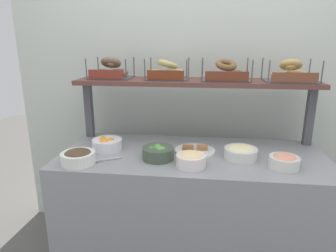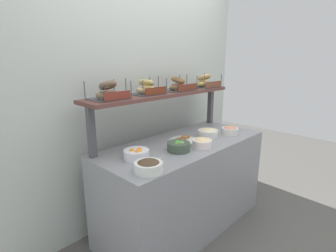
{
  "view_description": "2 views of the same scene",
  "coord_description": "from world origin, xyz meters",
  "px_view_note": "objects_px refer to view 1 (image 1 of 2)",
  "views": [
    {
      "loc": [
        0.06,
        -1.76,
        1.53
      ],
      "look_at": [
        -0.16,
        0.04,
        1.01
      ],
      "focal_mm": 31.84,
      "sensor_mm": 36.0,
      "label": 1
    },
    {
      "loc": [
        -1.73,
        -1.47,
        1.6
      ],
      "look_at": [
        -0.19,
        0.02,
        1.04
      ],
      "focal_mm": 28.11,
      "sensor_mm": 36.0,
      "label": 2
    }
  ],
  "objects_px": {
    "bowl_lox_spread": "(284,161)",
    "serving_plate_white": "(195,150)",
    "bagel_basket_cinnamon_raisin": "(225,73)",
    "bagel_basket_sesame": "(290,74)",
    "bowl_egg_salad": "(190,159)",
    "bowl_chocolate_spread": "(78,157)",
    "serving_spoon_near_plate": "(102,160)",
    "bowl_fruit_salad": "(107,144)",
    "bowl_veggie_mix": "(158,153)",
    "bagel_basket_plain": "(167,72)",
    "bowl_potato_salad": "(241,152)",
    "bagel_basket_poppy": "(111,71)"
  },
  "relations": [
    {
      "from": "bowl_lox_spread",
      "to": "serving_plate_white",
      "type": "bearing_deg",
      "value": 159.67
    },
    {
      "from": "bowl_lox_spread",
      "to": "serving_plate_white",
      "type": "relative_size",
      "value": 0.65
    },
    {
      "from": "bagel_basket_cinnamon_raisin",
      "to": "bagel_basket_sesame",
      "type": "bearing_deg",
      "value": -2.29
    },
    {
      "from": "bowl_egg_salad",
      "to": "bagel_basket_cinnamon_raisin",
      "type": "distance_m",
      "value": 0.66
    },
    {
      "from": "bagel_basket_sesame",
      "to": "bowl_chocolate_spread",
      "type": "bearing_deg",
      "value": -158.79
    },
    {
      "from": "bagel_basket_sesame",
      "to": "serving_spoon_near_plate",
      "type": "bearing_deg",
      "value": -158.96
    },
    {
      "from": "bowl_fruit_salad",
      "to": "serving_plate_white",
      "type": "relative_size",
      "value": 0.76
    },
    {
      "from": "bowl_chocolate_spread",
      "to": "bowl_lox_spread",
      "type": "bearing_deg",
      "value": 4.13
    },
    {
      "from": "bowl_veggie_mix",
      "to": "bowl_lox_spread",
      "type": "xyz_separation_m",
      "value": [
        0.72,
        -0.05,
        0.0
      ]
    },
    {
      "from": "bowl_lox_spread",
      "to": "bagel_basket_sesame",
      "type": "bearing_deg",
      "value": 77.98
    },
    {
      "from": "serving_plate_white",
      "to": "bagel_basket_sesame",
      "type": "distance_m",
      "value": 0.78
    },
    {
      "from": "bowl_egg_salad",
      "to": "bagel_basket_sesame",
      "type": "height_order",
      "value": "bagel_basket_sesame"
    },
    {
      "from": "bagel_basket_plain",
      "to": "bagel_basket_cinnamon_raisin",
      "type": "xyz_separation_m",
      "value": [
        0.39,
        -0.02,
        -0.0
      ]
    },
    {
      "from": "bowl_lox_spread",
      "to": "bagel_basket_plain",
      "type": "xyz_separation_m",
      "value": [
        -0.71,
        0.44,
        0.44
      ]
    },
    {
      "from": "bowl_egg_salad",
      "to": "serving_spoon_near_plate",
      "type": "distance_m",
      "value": 0.52
    },
    {
      "from": "bagel_basket_sesame",
      "to": "bowl_lox_spread",
      "type": "bearing_deg",
      "value": -102.02
    },
    {
      "from": "serving_spoon_near_plate",
      "to": "bowl_lox_spread",
      "type": "bearing_deg",
      "value": 1.83
    },
    {
      "from": "serving_plate_white",
      "to": "serving_spoon_near_plate",
      "type": "bearing_deg",
      "value": -157.98
    },
    {
      "from": "bowl_potato_salad",
      "to": "bagel_basket_cinnamon_raisin",
      "type": "height_order",
      "value": "bagel_basket_cinnamon_raisin"
    },
    {
      "from": "serving_spoon_near_plate",
      "to": "bagel_basket_cinnamon_raisin",
      "type": "distance_m",
      "value": 0.97
    },
    {
      "from": "bowl_chocolate_spread",
      "to": "bowl_potato_salad",
      "type": "bearing_deg",
      "value": 11.47
    },
    {
      "from": "bowl_veggie_mix",
      "to": "bowl_lox_spread",
      "type": "height_order",
      "value": "bowl_veggie_mix"
    },
    {
      "from": "bagel_basket_plain",
      "to": "bagel_basket_poppy",
      "type": "bearing_deg",
      "value": -179.5
    },
    {
      "from": "bagel_basket_plain",
      "to": "bagel_basket_cinnamon_raisin",
      "type": "distance_m",
      "value": 0.39
    },
    {
      "from": "bowl_chocolate_spread",
      "to": "serving_spoon_near_plate",
      "type": "height_order",
      "value": "bowl_chocolate_spread"
    },
    {
      "from": "bagel_basket_sesame",
      "to": "bowl_potato_salad",
      "type": "bearing_deg",
      "value": -136.6
    },
    {
      "from": "bowl_veggie_mix",
      "to": "bagel_basket_sesame",
      "type": "bearing_deg",
      "value": 23.91
    },
    {
      "from": "bowl_potato_salad",
      "to": "bagel_basket_plain",
      "type": "distance_m",
      "value": 0.73
    },
    {
      "from": "bowl_potato_salad",
      "to": "serving_spoon_near_plate",
      "type": "xyz_separation_m",
      "value": [
        -0.82,
        -0.14,
        -0.03
      ]
    },
    {
      "from": "serving_plate_white",
      "to": "bagel_basket_plain",
      "type": "height_order",
      "value": "bagel_basket_plain"
    },
    {
      "from": "bowl_fruit_salad",
      "to": "bagel_basket_plain",
      "type": "bearing_deg",
      "value": 38.08
    },
    {
      "from": "serving_plate_white",
      "to": "bagel_basket_cinnamon_raisin",
      "type": "xyz_separation_m",
      "value": [
        0.18,
        0.23,
        0.47
      ]
    },
    {
      "from": "serving_plate_white",
      "to": "bagel_basket_poppy",
      "type": "height_order",
      "value": "bagel_basket_poppy"
    },
    {
      "from": "bowl_lox_spread",
      "to": "bagel_basket_sesame",
      "type": "height_order",
      "value": "bagel_basket_sesame"
    },
    {
      "from": "bowl_egg_salad",
      "to": "serving_plate_white",
      "type": "relative_size",
      "value": 0.66
    },
    {
      "from": "bowl_chocolate_spread",
      "to": "serving_spoon_near_plate",
      "type": "distance_m",
      "value": 0.14
    },
    {
      "from": "bagel_basket_plain",
      "to": "bowl_egg_salad",
      "type": "bearing_deg",
      "value": -68.57
    },
    {
      "from": "bowl_veggie_mix",
      "to": "serving_spoon_near_plate",
      "type": "relative_size",
      "value": 1.15
    },
    {
      "from": "bowl_egg_salad",
      "to": "bowl_lox_spread",
      "type": "relative_size",
      "value": 1.01
    },
    {
      "from": "serving_spoon_near_plate",
      "to": "bowl_fruit_salad",
      "type": "bearing_deg",
      "value": 98.41
    },
    {
      "from": "bowl_chocolate_spread",
      "to": "serving_plate_white",
      "type": "distance_m",
      "value": 0.72
    },
    {
      "from": "serving_spoon_near_plate",
      "to": "bagel_basket_sesame",
      "type": "distance_m",
      "value": 1.3
    },
    {
      "from": "bowl_fruit_salad",
      "to": "bowl_chocolate_spread",
      "type": "distance_m",
      "value": 0.26
    },
    {
      "from": "bowl_egg_salad",
      "to": "bowl_lox_spread",
      "type": "distance_m",
      "value": 0.52
    },
    {
      "from": "serving_plate_white",
      "to": "bagel_basket_sesame",
      "type": "height_order",
      "value": "bagel_basket_sesame"
    },
    {
      "from": "bagel_basket_cinnamon_raisin",
      "to": "serving_plate_white",
      "type": "bearing_deg",
      "value": -128.04
    },
    {
      "from": "bowl_egg_salad",
      "to": "bagel_basket_plain",
      "type": "relative_size",
      "value": 0.58
    },
    {
      "from": "bowl_fruit_salad",
      "to": "bowl_lox_spread",
      "type": "bearing_deg",
      "value": -8.34
    },
    {
      "from": "bowl_egg_salad",
      "to": "bowl_veggie_mix",
      "type": "height_order",
      "value": "bowl_veggie_mix"
    },
    {
      "from": "serving_spoon_near_plate",
      "to": "bagel_basket_plain",
      "type": "height_order",
      "value": "bagel_basket_plain"
    }
  ]
}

